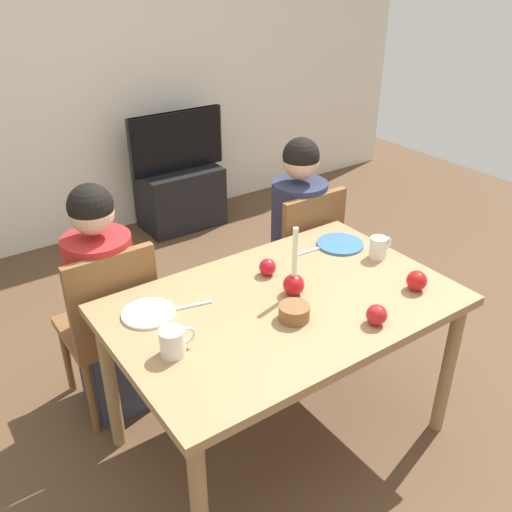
{
  "coord_description": "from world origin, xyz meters",
  "views": [
    {
      "loc": [
        -1.18,
        -1.49,
        2.0
      ],
      "look_at": [
        0.0,
        0.2,
        0.87
      ],
      "focal_mm": 38.95,
      "sensor_mm": 36.0,
      "label": 1
    }
  ],
  "objects": [
    {
      "name": "chair_left",
      "position": [
        -0.53,
        0.61,
        0.51
      ],
      "size": [
        0.4,
        0.4,
        0.9
      ],
      "color": "brown",
      "rests_on": "ground"
    },
    {
      "name": "fork_left",
      "position": [
        -0.33,
        0.18,
        0.75
      ],
      "size": [
        0.18,
        0.05,
        0.01
      ],
      "primitive_type": "cube",
      "rotation": [
        0.0,
        0.0,
        -0.23
      ],
      "color": "silver",
      "rests_on": "dining_table"
    },
    {
      "name": "person_left_child",
      "position": [
        -0.53,
        0.64,
        0.57
      ],
      "size": [
        0.3,
        0.3,
        1.17
      ],
      "color": "#33384C",
      "rests_on": "ground"
    },
    {
      "name": "chair_right",
      "position": [
        0.59,
        0.61,
        0.51
      ],
      "size": [
        0.4,
        0.4,
        0.9
      ],
      "color": "brown",
      "rests_on": "ground"
    },
    {
      "name": "tv_stand",
      "position": [
        0.72,
        2.3,
        0.24
      ],
      "size": [
        0.64,
        0.4,
        0.48
      ],
      "primitive_type": "cube",
      "color": "black",
      "rests_on": "ground"
    },
    {
      "name": "plate_right",
      "position": [
        0.52,
        0.23,
        0.76
      ],
      "size": [
        0.23,
        0.23,
        0.01
      ],
      "primitive_type": "cylinder",
      "color": "teal",
      "rests_on": "dining_table"
    },
    {
      "name": "fork_right",
      "position": [
        0.35,
        0.27,
        0.75
      ],
      "size": [
        0.18,
        0.03,
        0.01
      ],
      "primitive_type": "cube",
      "rotation": [
        0.0,
        0.0,
        -0.06
      ],
      "color": "silver",
      "rests_on": "dining_table"
    },
    {
      "name": "dining_table",
      "position": [
        0.0,
        0.0,
        0.67
      ],
      "size": [
        1.4,
        0.9,
        0.75
      ],
      "color": "#99754C",
      "rests_on": "ground"
    },
    {
      "name": "person_right_child",
      "position": [
        0.59,
        0.64,
        0.57
      ],
      "size": [
        0.3,
        0.3,
        1.17
      ],
      "color": "#33384C",
      "rests_on": "ground"
    },
    {
      "name": "apple_by_right_mug",
      "position": [
        0.19,
        -0.32,
        0.79
      ],
      "size": [
        0.08,
        0.08,
        0.08
      ],
      "primitive_type": "sphere",
      "color": "red",
      "rests_on": "dining_table"
    },
    {
      "name": "bowl_walnuts",
      "position": [
        -0.04,
        -0.12,
        0.78
      ],
      "size": [
        0.12,
        0.12,
        0.06
      ],
      "primitive_type": "cylinder",
      "color": "brown",
      "rests_on": "dining_table"
    },
    {
      "name": "mug_right",
      "position": [
        0.58,
        0.05,
        0.8
      ],
      "size": [
        0.13,
        0.08,
        0.1
      ],
      "color": "silver",
      "rests_on": "dining_table"
    },
    {
      "name": "candle_centerpiece",
      "position": [
        0.07,
        0.02,
        0.81
      ],
      "size": [
        0.09,
        0.09,
        0.31
      ],
      "color": "red",
      "rests_on": "dining_table"
    },
    {
      "name": "tv",
      "position": [
        0.72,
        2.3,
        0.71
      ],
      "size": [
        0.79,
        0.05,
        0.46
      ],
      "color": "black",
      "rests_on": "tv_stand"
    },
    {
      "name": "apple_near_candle",
      "position": [
        0.07,
        0.21,
        0.79
      ],
      "size": [
        0.08,
        0.08,
        0.08
      ],
      "primitive_type": "sphere",
      "color": "red",
      "rests_on": "dining_table"
    },
    {
      "name": "mug_left",
      "position": [
        -0.52,
        -0.04,
        0.8
      ],
      "size": [
        0.14,
        0.09,
        0.1
      ],
      "color": "silver",
      "rests_on": "dining_table"
    },
    {
      "name": "plate_left",
      "position": [
        -0.49,
        0.23,
        0.76
      ],
      "size": [
        0.21,
        0.21,
        0.01
      ],
      "primitive_type": "cylinder",
      "color": "white",
      "rests_on": "dining_table"
    },
    {
      "name": "ground_plane",
      "position": [
        0.0,
        0.0,
        0.0
      ],
      "size": [
        7.68,
        7.68,
        0.0
      ],
      "primitive_type": "plane",
      "color": "brown"
    },
    {
      "name": "back_wall",
      "position": [
        0.0,
        2.6,
        1.3
      ],
      "size": [
        6.4,
        0.1,
        2.6
      ],
      "primitive_type": "cube",
      "color": "silver",
      "rests_on": "ground"
    },
    {
      "name": "apple_by_left_plate",
      "position": [
        0.51,
        -0.25,
        0.79
      ],
      "size": [
        0.09,
        0.09,
        0.09
      ],
      "primitive_type": "sphere",
      "color": "red",
      "rests_on": "dining_table"
    }
  ]
}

